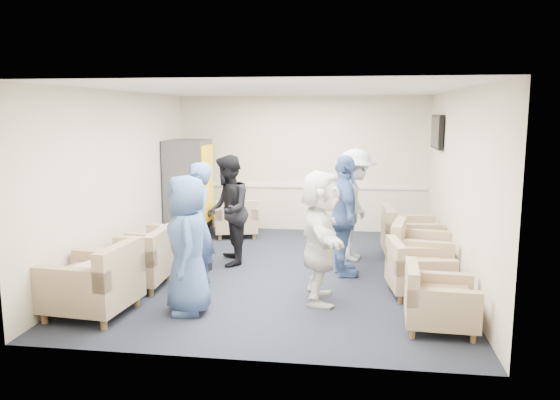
# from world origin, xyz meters

# --- Properties ---
(floor) EXTENTS (6.00, 6.00, 0.00)m
(floor) POSITION_xyz_m (0.00, 0.00, 0.00)
(floor) COLOR black
(floor) RESTS_ON ground
(ceiling) EXTENTS (6.00, 6.00, 0.00)m
(ceiling) POSITION_xyz_m (0.00, 0.00, 2.70)
(ceiling) COLOR silver
(ceiling) RESTS_ON back_wall
(back_wall) EXTENTS (5.00, 0.02, 2.70)m
(back_wall) POSITION_xyz_m (0.00, 3.00, 1.35)
(back_wall) COLOR beige
(back_wall) RESTS_ON floor
(front_wall) EXTENTS (5.00, 0.02, 2.70)m
(front_wall) POSITION_xyz_m (0.00, -3.00, 1.35)
(front_wall) COLOR beige
(front_wall) RESTS_ON floor
(left_wall) EXTENTS (0.02, 6.00, 2.70)m
(left_wall) POSITION_xyz_m (-2.50, 0.00, 1.35)
(left_wall) COLOR beige
(left_wall) RESTS_ON floor
(right_wall) EXTENTS (0.02, 6.00, 2.70)m
(right_wall) POSITION_xyz_m (2.50, 0.00, 1.35)
(right_wall) COLOR beige
(right_wall) RESTS_ON floor
(chair_rail) EXTENTS (4.98, 0.04, 0.06)m
(chair_rail) POSITION_xyz_m (0.00, 2.98, 0.90)
(chair_rail) COLOR silver
(chair_rail) RESTS_ON back_wall
(tv) EXTENTS (0.10, 1.00, 0.58)m
(tv) POSITION_xyz_m (2.44, 1.80, 2.05)
(tv) COLOR black
(tv) RESTS_ON right_wall
(armchair_left_near) EXTENTS (1.02, 1.02, 0.75)m
(armchair_left_near) POSITION_xyz_m (-1.94, -2.07, 0.37)
(armchair_left_near) COLOR #988062
(armchair_left_near) RESTS_ON floor
(armchair_left_mid) EXTENTS (0.88, 0.88, 0.68)m
(armchair_left_mid) POSITION_xyz_m (-1.86, -1.00, 0.34)
(armchair_left_mid) COLOR #988062
(armchair_left_mid) RESTS_ON floor
(armchair_left_far) EXTENTS (0.90, 0.90, 0.64)m
(armchair_left_far) POSITION_xyz_m (-1.86, 0.03, 0.32)
(armchair_left_far) COLOR #988062
(armchair_left_far) RESTS_ON floor
(armchair_right_near) EXTENTS (0.80, 0.80, 0.61)m
(armchair_right_near) POSITION_xyz_m (1.98, -1.94, 0.30)
(armchair_right_near) COLOR #988062
(armchair_right_near) RESTS_ON floor
(armchair_right_midnear) EXTENTS (0.87, 0.87, 0.62)m
(armchair_right_midnear) POSITION_xyz_m (1.88, -0.81, 0.31)
(armchair_right_midnear) COLOR #988062
(armchair_right_midnear) RESTS_ON floor
(armchair_right_midfar) EXTENTS (1.01, 1.01, 0.70)m
(armchair_right_midfar) POSITION_xyz_m (2.01, -0.01, 0.35)
(armchair_right_midfar) COLOR #988062
(armchair_right_midfar) RESTS_ON floor
(armchair_right_far) EXTENTS (0.93, 0.93, 0.71)m
(armchair_right_far) POSITION_xyz_m (1.93, 1.07, 0.36)
(armchair_right_far) COLOR #988062
(armchair_right_far) RESTS_ON floor
(armchair_corner) EXTENTS (0.96, 0.96, 0.64)m
(armchair_corner) POSITION_xyz_m (-1.19, 2.21, 0.32)
(armchair_corner) COLOR #988062
(armchair_corner) RESTS_ON floor
(vending_machine) EXTENTS (0.76, 0.88, 1.86)m
(vending_machine) POSITION_xyz_m (-2.09, 2.12, 0.93)
(vending_machine) COLOR #505058
(vending_machine) RESTS_ON floor
(backpack) EXTENTS (0.28, 0.23, 0.42)m
(backpack) POSITION_xyz_m (-1.21, -0.10, 0.22)
(backpack) COLOR black
(backpack) RESTS_ON floor
(pillow) EXTENTS (0.47, 0.54, 0.13)m
(pillow) POSITION_xyz_m (-1.96, -2.06, 0.56)
(pillow) COLOR beige
(pillow) RESTS_ON armchair_left_near
(person_front_left) EXTENTS (0.77, 0.94, 1.66)m
(person_front_left) POSITION_xyz_m (-0.89, -1.81, 0.83)
(person_front_left) COLOR #3A568C
(person_front_left) RESTS_ON floor
(person_mid_left) EXTENTS (0.46, 0.66, 1.72)m
(person_mid_left) POSITION_xyz_m (-1.05, -0.86, 0.86)
(person_mid_left) COLOR #3A568C
(person_mid_left) RESTS_ON floor
(person_back_left) EXTENTS (0.84, 0.97, 1.73)m
(person_back_left) POSITION_xyz_m (-0.90, 0.30, 0.87)
(person_back_left) COLOR black
(person_back_left) RESTS_ON floor
(person_back_right) EXTENTS (0.85, 1.26, 1.81)m
(person_back_right) POSITION_xyz_m (1.06, 0.84, 0.91)
(person_back_right) COLOR silver
(person_back_right) RESTS_ON floor
(person_mid_right) EXTENTS (0.66, 1.11, 1.78)m
(person_mid_right) POSITION_xyz_m (0.92, -0.05, 0.89)
(person_mid_right) COLOR #3A568C
(person_mid_right) RESTS_ON floor
(person_front_right) EXTENTS (0.66, 1.60, 1.68)m
(person_front_right) POSITION_xyz_m (0.65, -1.22, 0.84)
(person_front_right) COLOR white
(person_front_right) RESTS_ON floor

